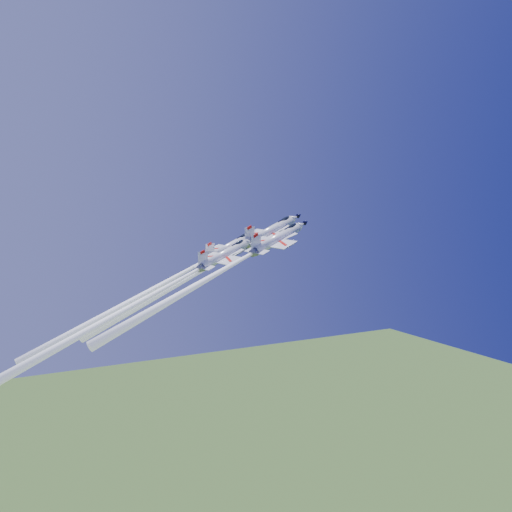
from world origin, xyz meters
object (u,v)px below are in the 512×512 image
jet_lead (212,264)px  jet_slot (143,300)px  jet_left (162,284)px  jet_right (220,272)px

jet_lead → jet_slot: 17.60m
jet_lead → jet_left: size_ratio=1.01×
jet_right → jet_lead: bearing=149.5°
jet_right → jet_slot: (-12.78, 6.66, -5.32)m
jet_slot → jet_lead: bearing=91.7°
jet_lead → jet_left: jet_lead is taller
jet_right → jet_left: bearing=-168.1°
jet_left → jet_slot: size_ratio=0.95×
jet_right → jet_slot: size_ratio=0.87×
jet_right → jet_slot: bearing=-131.8°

